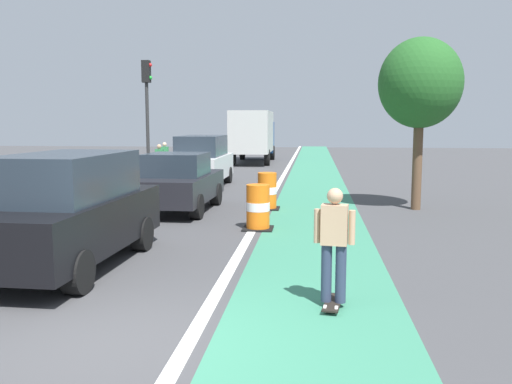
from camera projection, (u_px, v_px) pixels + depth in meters
name	position (u px, v px, depth m)	size (l,w,h in m)	color
ground_plane	(112.00, 342.00, 6.46)	(100.00, 100.00, 0.00)	#424244
bike_lane_strip	(315.00, 200.00, 18.04)	(2.50, 80.00, 0.01)	#387F60
lane_divider_stripe	(270.00, 200.00, 18.20)	(0.20, 80.00, 0.01)	silver
skateboarder_on_lane	(334.00, 244.00, 7.57)	(0.56, 0.82, 1.69)	black
parked_suv_nearest	(69.00, 210.00, 9.64)	(2.02, 4.65, 2.04)	black
parked_sedan_second	(179.00, 183.00, 15.80)	(2.00, 4.14, 1.70)	black
parked_suv_third	(202.00, 161.00, 21.82)	(1.92, 4.60, 2.04)	silver
traffic_barrel_front	(258.00, 208.00, 13.16)	(0.73, 0.73, 1.09)	orange
traffic_barrel_mid	(267.00, 191.00, 16.23)	(0.73, 0.73, 1.09)	orange
delivery_truck_down_block	(253.00, 134.00, 34.49)	(2.45, 7.63, 3.23)	beige
traffic_light_corner	(147.00, 100.00, 22.72)	(0.41, 0.32, 5.10)	#2D2D2D
pedestrian_crossing	(165.00, 158.00, 26.26)	(0.34, 0.20, 1.61)	#33333D
pedestrian_waiting	(159.00, 161.00, 23.98)	(0.34, 0.20, 1.61)	#33333D
street_tree_sidewalk	(420.00, 84.00, 15.77)	(2.40, 2.40, 5.00)	brown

